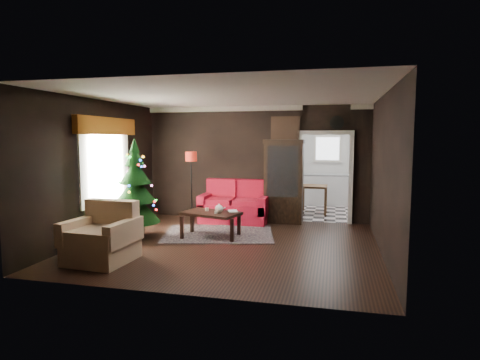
% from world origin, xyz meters
% --- Properties ---
extents(floor, '(5.50, 5.50, 0.00)m').
position_xyz_m(floor, '(0.00, 0.00, 0.00)').
color(floor, black).
rests_on(floor, ground).
extents(ceiling, '(5.50, 5.50, 0.00)m').
position_xyz_m(ceiling, '(0.00, 0.00, 2.80)').
color(ceiling, white).
rests_on(ceiling, ground).
extents(wall_back, '(5.50, 0.00, 5.50)m').
position_xyz_m(wall_back, '(0.00, 2.50, 1.40)').
color(wall_back, black).
rests_on(wall_back, ground).
extents(wall_front, '(5.50, 0.00, 5.50)m').
position_xyz_m(wall_front, '(0.00, -2.50, 1.40)').
color(wall_front, black).
rests_on(wall_front, ground).
extents(wall_left, '(0.00, 5.50, 5.50)m').
position_xyz_m(wall_left, '(-2.75, 0.00, 1.40)').
color(wall_left, black).
rests_on(wall_left, ground).
extents(wall_right, '(0.00, 5.50, 5.50)m').
position_xyz_m(wall_right, '(2.75, 0.00, 1.40)').
color(wall_right, black).
rests_on(wall_right, ground).
extents(doorway, '(1.10, 0.10, 2.10)m').
position_xyz_m(doorway, '(1.70, 2.50, 1.05)').
color(doorway, silver).
rests_on(doorway, ground).
extents(left_window, '(0.05, 1.60, 1.40)m').
position_xyz_m(left_window, '(-2.71, 0.20, 1.45)').
color(left_window, white).
rests_on(left_window, wall_left).
extents(valance, '(0.12, 2.10, 0.35)m').
position_xyz_m(valance, '(-2.63, 0.20, 2.27)').
color(valance, brown).
rests_on(valance, wall_left).
extents(kitchen_floor, '(3.00, 3.00, 0.00)m').
position_xyz_m(kitchen_floor, '(1.70, 4.00, 0.00)').
color(kitchen_floor, silver).
rests_on(kitchen_floor, ground).
extents(kitchen_window, '(0.70, 0.06, 0.70)m').
position_xyz_m(kitchen_window, '(1.70, 5.45, 1.70)').
color(kitchen_window, white).
rests_on(kitchen_window, ground).
extents(rug, '(2.56, 2.09, 0.01)m').
position_xyz_m(rug, '(-0.44, 0.79, 0.01)').
color(rug, '#5D434F').
rests_on(rug, ground).
extents(loveseat, '(1.70, 0.90, 1.00)m').
position_xyz_m(loveseat, '(-0.40, 2.05, 0.50)').
color(loveseat, maroon).
rests_on(loveseat, ground).
extents(curio_cabinet, '(0.90, 0.45, 1.90)m').
position_xyz_m(curio_cabinet, '(0.75, 2.27, 0.95)').
color(curio_cabinet, black).
rests_on(curio_cabinet, ground).
extents(floor_lamp, '(0.35, 0.35, 1.74)m').
position_xyz_m(floor_lamp, '(-1.43, 1.86, 0.83)').
color(floor_lamp, black).
rests_on(floor_lamp, ground).
extents(christmas_tree, '(0.98, 0.98, 1.84)m').
position_xyz_m(christmas_tree, '(-1.97, 0.08, 1.05)').
color(christmas_tree, black).
rests_on(christmas_tree, ground).
extents(armchair, '(1.06, 1.06, 1.02)m').
position_xyz_m(armchair, '(-1.78, -1.48, 0.46)').
color(armchair, '#9E987C').
rests_on(armchair, ground).
extents(coffee_table, '(1.27, 0.95, 0.51)m').
position_xyz_m(coffee_table, '(-0.51, 0.50, 0.27)').
color(coffee_table, black).
rests_on(coffee_table, rug).
extents(teapot, '(0.21, 0.21, 0.18)m').
position_xyz_m(teapot, '(-0.33, 0.45, 0.61)').
color(teapot, white).
rests_on(teapot, coffee_table).
extents(cup_a, '(0.09, 0.09, 0.06)m').
position_xyz_m(cup_a, '(-0.64, 0.61, 0.55)').
color(cup_a, beige).
rests_on(cup_a, coffee_table).
extents(cup_b, '(0.07, 0.07, 0.05)m').
position_xyz_m(cup_b, '(-0.37, 0.37, 0.55)').
color(cup_b, white).
rests_on(cup_b, coffee_table).
extents(book, '(0.18, 0.09, 0.25)m').
position_xyz_m(book, '(-0.18, 0.62, 0.65)').
color(book, '#816F5E').
rests_on(book, coffee_table).
extents(wall_clock, '(0.32, 0.32, 0.06)m').
position_xyz_m(wall_clock, '(1.95, 2.45, 2.38)').
color(wall_clock, white).
rests_on(wall_clock, wall_back).
extents(painting, '(0.62, 0.05, 0.52)m').
position_xyz_m(painting, '(0.75, 2.46, 2.25)').
color(painting, '#BA794A').
rests_on(painting, wall_back).
extents(kitchen_counter, '(1.80, 0.60, 0.90)m').
position_xyz_m(kitchen_counter, '(1.70, 5.20, 0.45)').
color(kitchen_counter, white).
rests_on(kitchen_counter, ground).
extents(kitchen_table, '(0.70, 0.70, 0.75)m').
position_xyz_m(kitchen_table, '(1.40, 3.70, 0.38)').
color(kitchen_table, '#522F1D').
rests_on(kitchen_table, ground).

